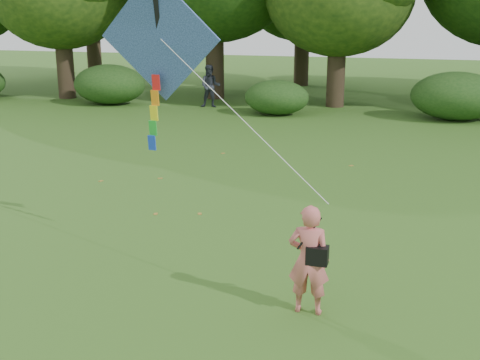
# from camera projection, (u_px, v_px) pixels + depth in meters

# --- Properties ---
(ground) EXTENTS (100.00, 100.00, 0.00)m
(ground) POSITION_uv_depth(u_px,v_px,m) (275.00, 334.00, 7.96)
(ground) COLOR #265114
(ground) RESTS_ON ground
(man_kite_flyer) EXTENTS (0.60, 0.41, 1.59)m
(man_kite_flyer) POSITION_uv_depth(u_px,v_px,m) (309.00, 260.00, 8.35)
(man_kite_flyer) COLOR #D26763
(man_kite_flyer) RESTS_ON ground
(bystander_left) EXTENTS (1.03, 0.88, 1.87)m
(bystander_left) POSITION_uv_depth(u_px,v_px,m) (210.00, 86.00, 26.47)
(bystander_left) COLOR #292E37
(bystander_left) RESTS_ON ground
(crossbody_bag) EXTENTS (0.43, 0.20, 0.67)m
(crossbody_bag) POSITION_uv_depth(u_px,v_px,m) (317.00, 254.00, 8.26)
(crossbody_bag) COLOR black
(crossbody_bag) RESTS_ON ground
(flying_kite) EXTENTS (4.18, 2.00, 3.12)m
(flying_kite) POSITION_uv_depth(u_px,v_px,m) (160.00, 41.00, 9.83)
(flying_kite) COLOR #294CB3
(flying_kite) RESTS_ON ground
(shrub_band) EXTENTS (39.15, 3.22, 1.88)m
(shrub_band) POSITION_uv_depth(u_px,v_px,m) (359.00, 95.00, 24.16)
(shrub_band) COLOR #264919
(shrub_band) RESTS_ON ground
(fallen_leaves) EXTENTS (10.50, 11.92, 0.01)m
(fallen_leaves) POSITION_uv_depth(u_px,v_px,m) (241.00, 221.00, 12.26)
(fallen_leaves) COLOR olive
(fallen_leaves) RESTS_ON ground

